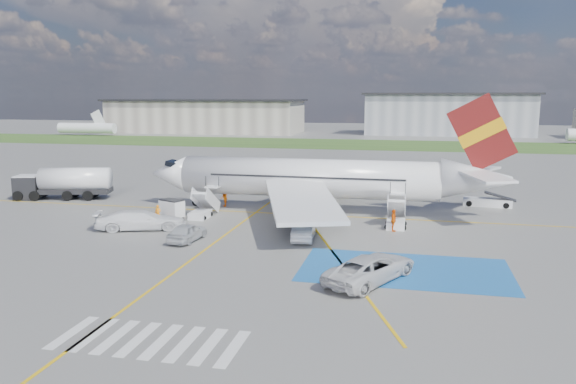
% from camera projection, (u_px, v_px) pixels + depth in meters
% --- Properties ---
extents(ground, '(400.00, 400.00, 0.00)m').
position_uv_depth(ground, '(275.00, 246.00, 43.95)').
color(ground, '#60605E').
rests_on(ground, ground).
extents(grass_strip, '(400.00, 30.00, 0.01)m').
position_uv_depth(grass_strip, '(370.00, 144.00, 135.32)').
color(grass_strip, '#2D4C1E').
rests_on(grass_strip, ground).
extents(taxiway_line_main, '(120.00, 0.20, 0.01)m').
position_uv_depth(taxiway_line_main, '(304.00, 215.00, 55.49)').
color(taxiway_line_main, gold).
rests_on(taxiway_line_main, ground).
extents(taxiway_line_cross, '(0.20, 60.00, 0.01)m').
position_uv_depth(taxiway_line_cross, '(161.00, 282.00, 35.40)').
color(taxiway_line_cross, gold).
rests_on(taxiway_line_cross, ground).
extents(taxiway_line_diag, '(20.71, 56.45, 0.01)m').
position_uv_depth(taxiway_line_diag, '(304.00, 215.00, 55.49)').
color(taxiway_line_diag, gold).
rests_on(taxiway_line_diag, ground).
extents(staging_box, '(14.00, 8.00, 0.01)m').
position_uv_depth(staging_box, '(405.00, 270.00, 37.95)').
color(staging_box, '#1A589D').
rests_on(staging_box, ground).
extents(crosswalk, '(9.00, 4.00, 0.01)m').
position_uv_depth(crosswalk, '(150.00, 340.00, 27.02)').
color(crosswalk, silver).
rests_on(crosswalk, ground).
extents(terminal_west, '(60.00, 22.00, 10.00)m').
position_uv_depth(terminal_west, '(206.00, 117.00, 179.95)').
color(terminal_west, gray).
rests_on(terminal_west, ground).
extents(terminal_centre, '(48.00, 18.00, 12.00)m').
position_uv_depth(terminal_centre, '(447.00, 115.00, 168.48)').
color(terminal_centre, gray).
rests_on(terminal_centre, ground).
extents(airliner, '(36.81, 32.95, 11.92)m').
position_uv_depth(airliner, '(323.00, 179.00, 56.51)').
color(airliner, white).
rests_on(airliner, ground).
extents(airstairs_fwd, '(1.90, 5.20, 3.60)m').
position_uv_depth(airstairs_fwd, '(202.00, 211.00, 54.25)').
color(airstairs_fwd, white).
rests_on(airstairs_fwd, ground).
extents(airstairs_aft, '(1.90, 5.20, 3.60)m').
position_uv_depth(airstairs_aft, '(396.00, 220.00, 50.28)').
color(airstairs_aft, white).
rests_on(airstairs_aft, ground).
extents(fuel_tanker, '(10.86, 5.25, 3.59)m').
position_uv_depth(fuel_tanker, '(64.00, 186.00, 63.86)').
color(fuel_tanker, black).
rests_on(fuel_tanker, ground).
extents(gpu_cart, '(2.57, 2.13, 1.85)m').
position_uv_depth(gpu_cart, '(172.00, 210.00, 53.76)').
color(gpu_cart, white).
rests_on(gpu_cart, ground).
extents(belt_loader, '(5.43, 2.44, 1.59)m').
position_uv_depth(belt_loader, '(488.00, 202.00, 59.78)').
color(belt_loader, white).
rests_on(belt_loader, ground).
extents(car_silver_a, '(2.13, 4.55, 1.51)m').
position_uv_depth(car_silver_a, '(187.00, 232.00, 45.34)').
color(car_silver_a, '#B3B6BB').
rests_on(car_silver_a, ground).
extents(car_silver_b, '(2.21, 4.97, 1.59)m').
position_uv_depth(car_silver_b, '(304.00, 230.00, 45.77)').
color(car_silver_b, '#ACAFB3').
rests_on(car_silver_b, ground).
extents(van_white_a, '(5.20, 6.59, 2.25)m').
position_uv_depth(van_white_a, '(371.00, 264.00, 35.57)').
color(van_white_a, silver).
rests_on(van_white_a, ground).
extents(van_white_b, '(6.30, 4.16, 2.29)m').
position_uv_depth(van_white_b, '(141.00, 217.00, 49.22)').
color(van_white_b, white).
rests_on(van_white_b, ground).
extents(crew_fwd, '(0.65, 0.48, 1.64)m').
position_uv_depth(crew_fwd, '(158.00, 214.00, 52.08)').
color(crew_fwd, orange).
rests_on(crew_fwd, ground).
extents(crew_nose, '(1.01, 1.11, 1.85)m').
position_uv_depth(crew_nose, '(224.00, 198.00, 59.49)').
color(crew_nose, orange).
rests_on(crew_nose, ground).
extents(crew_aft, '(0.53, 1.16, 1.94)m').
position_uv_depth(crew_aft, '(394.00, 220.00, 48.59)').
color(crew_aft, orange).
rests_on(crew_aft, ground).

